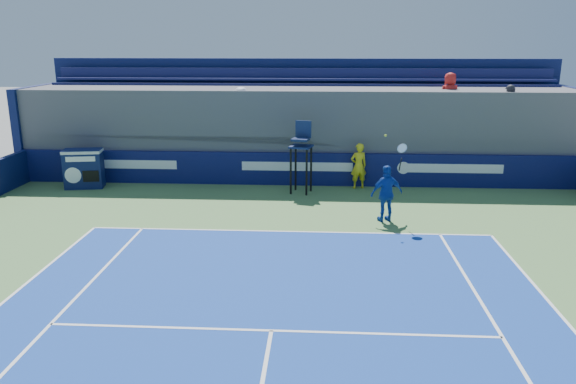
# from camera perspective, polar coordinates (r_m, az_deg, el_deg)

# --- Properties ---
(ball_person) EXTENTS (0.68, 0.54, 1.63)m
(ball_person) POSITION_cam_1_polar(r_m,az_deg,el_deg) (19.99, 7.18, 2.65)
(ball_person) COLOR yellow
(ball_person) RESTS_ON apron
(back_hoarding) EXTENTS (20.40, 0.21, 1.20)m
(back_hoarding) POSITION_cam_1_polar(r_m,az_deg,el_deg) (20.35, 0.94, 2.34)
(back_hoarding) COLOR #0C1048
(back_hoarding) RESTS_ON ground
(match_clock) EXTENTS (1.43, 0.94, 1.40)m
(match_clock) POSITION_cam_1_polar(r_m,az_deg,el_deg) (21.23, -20.04, 2.35)
(match_clock) COLOR #0E1847
(match_clock) RESTS_ON ground
(umpire_chair) EXTENTS (0.85, 0.85, 2.48)m
(umpire_chair) POSITION_cam_1_polar(r_m,az_deg,el_deg) (19.14, 1.37, 4.36)
(umpire_chair) COLOR black
(umpire_chair) RESTS_ON ground
(tennis_player) EXTENTS (1.05, 0.71, 2.57)m
(tennis_player) POSITION_cam_1_polar(r_m,az_deg,el_deg) (16.41, 9.99, -0.13)
(tennis_player) COLOR #133C9F
(tennis_player) RESTS_ON apron
(stadium_seating) EXTENTS (21.00, 4.05, 4.40)m
(stadium_seating) POSITION_cam_1_polar(r_m,az_deg,el_deg) (22.13, 1.19, 6.63)
(stadium_seating) COLOR #545359
(stadium_seating) RESTS_ON ground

